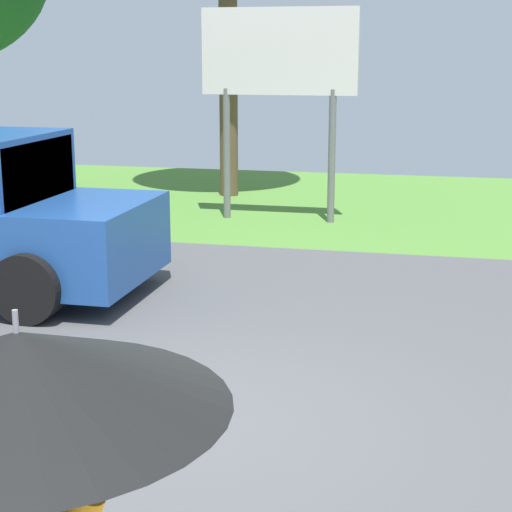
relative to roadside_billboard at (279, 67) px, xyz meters
The scene contains 2 objects.
ground_plane 5.83m from the roadside_billboard, 79.53° to the right, with size 40.00×22.00×0.20m.
roadside_billboard is the anchor object (origin of this frame).
Camera 1 is at (1.91, -5.81, 2.79)m, focal length 59.33 mm.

